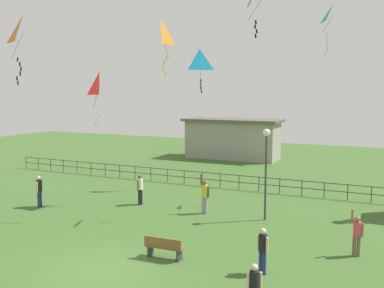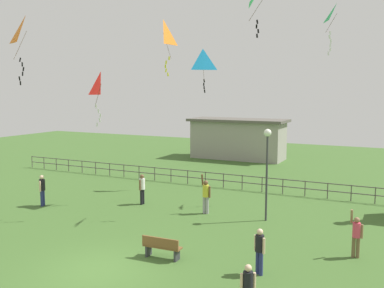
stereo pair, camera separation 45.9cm
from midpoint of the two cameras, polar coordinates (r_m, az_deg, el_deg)
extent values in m
plane|color=#3D6028|center=(16.11, -11.14, -15.97)|extent=(80.00, 80.00, 0.00)
cylinder|color=#38383D|center=(21.15, 10.43, -4.52)|extent=(0.10, 0.10, 4.14)
sphere|color=white|center=(20.83, 10.57, 1.47)|extent=(0.36, 0.36, 0.36)
cube|color=brown|center=(16.68, -3.12, -13.36)|extent=(1.52, 0.47, 0.06)
cube|color=brown|center=(16.46, -3.41, -12.84)|extent=(1.50, 0.13, 0.36)
cube|color=#333338|center=(17.02, -4.97, -13.76)|extent=(0.08, 0.36, 0.45)
cube|color=#333338|center=(16.52, -1.20, -14.40)|extent=(0.08, 0.36, 0.45)
cylinder|color=#99999E|center=(22.39, 2.21, -8.05)|extent=(0.15, 0.15, 0.88)
cylinder|color=#99999E|center=(22.33, 2.62, -8.10)|extent=(0.15, 0.15, 0.88)
cylinder|color=gold|center=(22.18, 2.42, -6.20)|extent=(0.32, 0.32, 0.62)
sphere|color=brown|center=(22.09, 2.43, -5.12)|extent=(0.24, 0.24, 0.24)
cylinder|color=brown|center=(22.19, 1.97, -4.73)|extent=(0.10, 0.19, 0.60)
cylinder|color=brown|center=(22.11, 2.94, -6.35)|extent=(0.10, 0.10, 0.59)
cylinder|color=black|center=(12.68, 8.48, -17.42)|extent=(0.28, 0.28, 0.53)
sphere|color=beige|center=(12.53, 8.51, -15.88)|extent=(0.20, 0.20, 0.20)
cylinder|color=beige|center=(12.65, 7.63, -17.63)|extent=(0.08, 0.08, 0.51)
cylinder|color=beige|center=(12.74, 9.31, -17.47)|extent=(0.08, 0.08, 0.51)
cylinder|color=brown|center=(17.91, 21.24, -12.57)|extent=(0.14, 0.14, 0.79)
cylinder|color=brown|center=(17.91, 21.74, -12.59)|extent=(0.14, 0.14, 0.79)
cylinder|color=#D83F59|center=(17.70, 21.59, -10.51)|extent=(0.29, 0.29, 0.56)
sphere|color=#8C6647|center=(17.59, 21.65, -9.31)|extent=(0.21, 0.21, 0.21)
cylinder|color=#8C6647|center=(17.61, 21.03, -8.89)|extent=(0.10, 0.20, 0.54)
cylinder|color=#8C6647|center=(17.71, 22.22, -10.65)|extent=(0.09, 0.09, 0.53)
cylinder|color=black|center=(24.19, -6.15, -6.98)|extent=(0.15, 0.15, 0.85)
cylinder|color=black|center=(24.32, -5.93, -6.90)|extent=(0.15, 0.15, 0.85)
cylinder|color=white|center=(24.09, -6.06, -5.26)|extent=(0.31, 0.31, 0.60)
sphere|color=brown|center=(24.01, -6.07, -4.29)|extent=(0.23, 0.23, 0.23)
cylinder|color=brown|center=(23.93, -6.34, -5.43)|extent=(0.09, 0.09, 0.57)
cylinder|color=brown|center=(24.27, -5.78, -5.25)|extent=(0.09, 0.09, 0.57)
cylinder|color=navy|center=(15.46, 9.95, -15.31)|extent=(0.14, 0.14, 0.82)
cylinder|color=navy|center=(15.56, 9.52, -15.14)|extent=(0.14, 0.14, 0.82)
cylinder|color=black|center=(15.26, 9.79, -12.79)|extent=(0.30, 0.30, 0.58)
sphere|color=beige|center=(15.13, 9.82, -11.36)|extent=(0.22, 0.22, 0.22)
cylinder|color=beige|center=(15.14, 10.34, -13.10)|extent=(0.09, 0.09, 0.55)
cylinder|color=beige|center=(15.41, 9.25, -12.72)|extent=(0.09, 0.09, 0.55)
cylinder|color=navy|center=(25.02, -18.71, -6.83)|extent=(0.15, 0.15, 0.87)
cylinder|color=navy|center=(25.16, -18.51, -6.75)|extent=(0.15, 0.15, 0.87)
cylinder|color=black|center=(24.93, -18.68, -5.14)|extent=(0.32, 0.32, 0.61)
sphere|color=beige|center=(24.84, -18.71, -4.18)|extent=(0.23, 0.23, 0.23)
cylinder|color=beige|center=(24.75, -18.92, -5.32)|extent=(0.10, 0.10, 0.58)
cylinder|color=beige|center=(25.11, -18.43, -5.12)|extent=(0.10, 0.10, 0.58)
cylinder|color=#4C381E|center=(22.09, 9.23, 17.31)|extent=(0.76, 0.29, 1.23)
cube|color=black|center=(21.99, 9.22, 15.63)|extent=(0.11, 0.02, 0.21)
cube|color=black|center=(21.95, 9.13, 15.07)|extent=(0.09, 0.02, 0.20)
cube|color=black|center=(21.93, 9.34, 14.49)|extent=(0.11, 0.03, 0.21)
cube|color=black|center=(21.90, 9.19, 13.92)|extent=(0.10, 0.02, 0.21)
pyramid|color=orange|center=(22.52, -20.43, 13.80)|extent=(0.96, 0.92, 1.36)
cylinder|color=#4C381E|center=(22.33, -21.16, 12.08)|extent=(0.28, 0.63, 1.36)
cube|color=black|center=(22.29, -21.18, 10.33)|extent=(0.11, 0.04, 0.21)
cube|color=black|center=(22.24, -20.94, 9.78)|extent=(0.11, 0.03, 0.21)
cube|color=black|center=(22.22, -20.80, 9.22)|extent=(0.11, 0.02, 0.21)
cube|color=black|center=(22.22, -20.90, 8.65)|extent=(0.09, 0.02, 0.20)
cube|color=black|center=(22.27, -21.26, 8.06)|extent=(0.09, 0.03, 0.20)
cube|color=black|center=(22.26, -21.15, 7.50)|extent=(0.10, 0.03, 0.20)
pyramid|color=#1EB759|center=(25.83, 19.09, 15.98)|extent=(0.88, 1.00, 1.03)
cylinder|color=#4C381E|center=(25.67, 18.41, 14.91)|extent=(0.55, 0.26, 1.03)
cube|color=white|center=(25.58, 18.27, 13.75)|extent=(0.12, 0.04, 0.21)
cube|color=white|center=(25.55, 18.20, 13.26)|extent=(0.11, 0.04, 0.21)
cube|color=white|center=(25.55, 18.36, 12.76)|extent=(0.08, 0.01, 0.20)
cube|color=white|center=(25.52, 18.28, 12.27)|extent=(0.10, 0.03, 0.21)
cube|color=white|center=(25.50, 18.30, 11.78)|extent=(0.10, 0.04, 0.21)
cube|color=white|center=(25.45, 18.05, 11.30)|extent=(0.09, 0.03, 0.20)
pyramid|color=red|center=(21.17, -11.29, 7.81)|extent=(0.47, 0.79, 1.12)
cylinder|color=#4C381E|center=(21.27, -11.69, 6.30)|extent=(0.40, 0.06, 1.12)
cube|color=white|center=(21.30, -11.93, 4.87)|extent=(0.11, 0.02, 0.21)
cube|color=white|center=(21.29, -11.62, 4.29)|extent=(0.11, 0.02, 0.21)
cube|color=white|center=(21.29, -11.39, 3.70)|extent=(0.11, 0.03, 0.21)
cube|color=white|center=(21.31, -11.46, 3.11)|extent=(0.10, 0.03, 0.21)
cube|color=white|center=(21.35, -11.82, 2.51)|extent=(0.08, 0.03, 0.20)
pyramid|color=#198CD1|center=(27.98, 1.92, 11.02)|extent=(1.23, 1.07, 1.36)
cylinder|color=#4C381E|center=(27.72, 2.01, 9.66)|extent=(0.28, 0.38, 1.36)
cube|color=black|center=(27.70, 2.09, 8.34)|extent=(0.12, 0.03, 0.21)
cube|color=black|center=(27.70, 2.04, 7.88)|extent=(0.08, 0.03, 0.20)
cube|color=black|center=(27.69, 2.09, 7.43)|extent=(0.11, 0.04, 0.21)
cube|color=black|center=(27.70, 2.16, 6.97)|extent=(0.10, 0.04, 0.21)
pyramid|color=orange|center=(24.53, -3.26, 14.41)|extent=(0.61, 1.00, 1.41)
cylinder|color=#4C381E|center=(24.31, -2.74, 12.82)|extent=(0.53, 0.06, 1.41)
cube|color=yellow|center=(24.24, -2.49, 11.24)|extent=(0.09, 0.02, 0.20)
cube|color=yellow|center=(24.23, -2.89, 10.72)|extent=(0.12, 0.04, 0.21)
cube|color=yellow|center=(24.22, -2.98, 10.20)|extent=(0.10, 0.03, 0.20)
cube|color=yellow|center=(24.21, -2.89, 9.68)|extent=(0.11, 0.04, 0.21)
cube|color=yellow|center=(24.20, -2.64, 9.16)|extent=(0.12, 0.03, 0.21)
cylinder|color=#4C4742|center=(37.83, -20.03, -2.22)|extent=(0.06, 0.06, 0.95)
cylinder|color=#4C4742|center=(36.89, -18.61, -2.38)|extent=(0.06, 0.06, 0.95)
cylinder|color=#4C4742|center=(35.99, -17.12, -2.56)|extent=(0.06, 0.06, 0.95)
cylinder|color=#4C4742|center=(35.13, -15.61, -2.73)|extent=(0.06, 0.06, 0.95)
cylinder|color=#4C4742|center=(34.26, -13.93, -2.92)|extent=(0.06, 0.06, 0.95)
cylinder|color=#4C4742|center=(33.44, -12.21, -3.11)|extent=(0.06, 0.06, 0.95)
cylinder|color=#4C4742|center=(32.65, -10.42, -3.31)|extent=(0.06, 0.06, 0.95)
cylinder|color=#4C4742|center=(31.91, -8.57, -3.51)|extent=(0.06, 0.06, 0.95)
cylinder|color=#4C4742|center=(31.19, -6.58, -3.73)|extent=(0.06, 0.06, 0.95)
cylinder|color=#4C4742|center=(30.51, -4.52, -3.94)|extent=(0.06, 0.06, 0.95)
cylinder|color=#4C4742|center=(29.87, -2.35, -4.16)|extent=(0.06, 0.06, 0.95)
cylinder|color=#4C4742|center=(29.29, -0.13, -4.38)|extent=(0.06, 0.06, 0.95)
cylinder|color=#4C4742|center=(28.73, 2.24, -4.61)|extent=(0.06, 0.06, 0.95)
cylinder|color=#4C4742|center=(28.25, 4.64, -4.83)|extent=(0.06, 0.06, 0.95)
cylinder|color=#4C4742|center=(27.81, 7.11, -5.05)|extent=(0.06, 0.06, 0.95)
cylinder|color=#4C4742|center=(27.42, 9.71, -5.27)|extent=(0.06, 0.06, 0.95)
cylinder|color=#4C4742|center=(27.09, 12.37, -5.48)|extent=(0.06, 0.06, 0.95)
cylinder|color=#4C4742|center=(26.81, 15.17, -5.69)|extent=(0.06, 0.06, 0.95)
cylinder|color=#4C4742|center=(26.60, 17.93, -5.89)|extent=(0.06, 0.06, 0.95)
cylinder|color=#4C4742|center=(26.46, 20.73, -6.08)|extent=(0.06, 0.06, 0.95)
cylinder|color=#4C4742|center=(26.38, 23.49, -6.24)|extent=(0.06, 0.06, 0.95)
cube|color=#4C4742|center=(27.80, 6.64, -4.13)|extent=(36.00, 0.05, 0.05)
cube|color=#4C4742|center=(27.89, 6.63, -5.01)|extent=(36.00, 0.05, 0.05)
cube|color=gray|center=(40.35, 6.41, 0.51)|extent=(8.37, 3.12, 3.46)
cube|color=#59544C|center=(40.18, 6.44, 3.14)|extent=(8.97, 3.72, 0.24)
camera|label=1|loc=(0.23, -89.32, 0.08)|focal=40.42mm
camera|label=2|loc=(0.23, 90.68, -0.08)|focal=40.42mm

